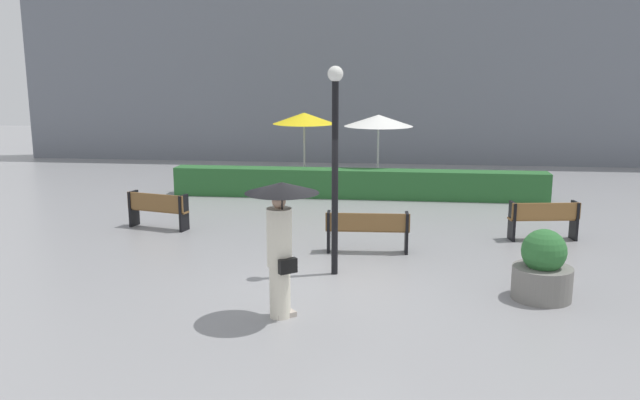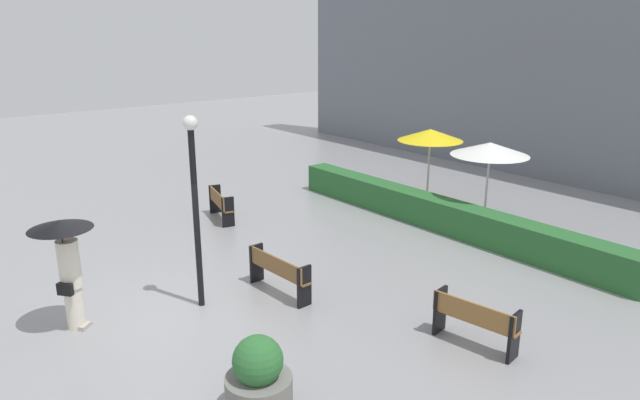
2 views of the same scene
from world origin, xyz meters
name	(u,v)px [view 2 (image 2 of 2)]	position (x,y,z in m)	size (l,w,h in m)	color
ground_plane	(146,320)	(0.00, 0.00, 0.00)	(60.00, 60.00, 0.00)	gray
bench_far_right	(475,320)	(4.47, 4.05, 0.51)	(1.55, 0.59, 0.86)	olive
bench_far_left	(220,203)	(-4.37, 4.10, 0.50)	(1.55, 0.70, 0.85)	brown
bench_mid_center	(278,271)	(0.65, 2.61, 0.52)	(1.73, 0.41, 0.85)	brown
pedestrian_with_umbrella	(66,256)	(-0.49, -1.13, 1.43)	(1.10, 1.10, 2.12)	silver
planter_pot	(258,380)	(3.63, 0.20, 0.51)	(0.97, 0.97, 1.18)	slate
lamp_post	(195,192)	(0.11, 1.13, 2.33)	(0.28, 0.28, 3.79)	black
patio_umbrella_yellow	(430,135)	(-1.66, 9.88, 2.19)	(1.98, 1.98, 2.37)	silver
patio_umbrella_white	(490,149)	(0.66, 9.62, 2.16)	(2.11, 2.11, 2.34)	silver
hedge_strip	(441,214)	(0.11, 8.40, 0.42)	(10.89, 0.70, 0.83)	#28602D
building_facade	(595,50)	(0.00, 16.00, 4.59)	(28.00, 1.20, 9.18)	slate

